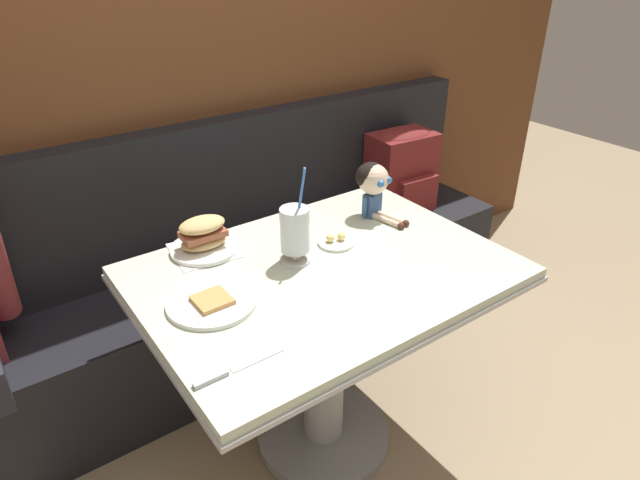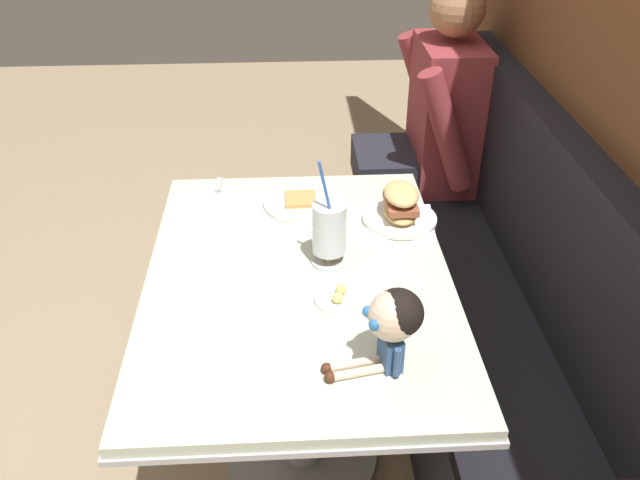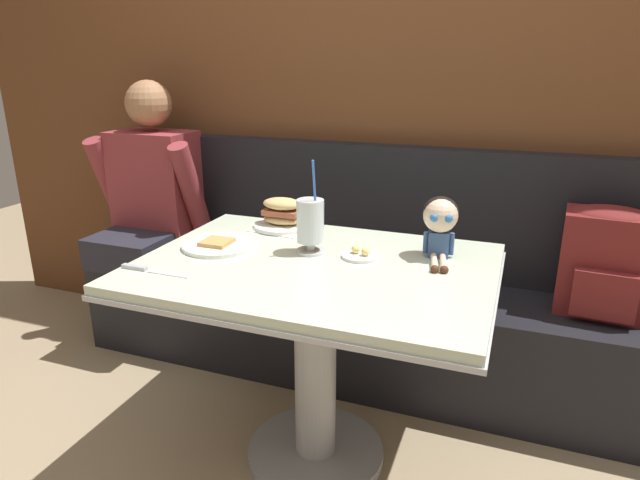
{
  "view_description": "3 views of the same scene",
  "coord_description": "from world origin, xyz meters",
  "px_view_note": "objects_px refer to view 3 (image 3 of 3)",
  "views": [
    {
      "loc": [
        -0.84,
        -0.97,
        1.63
      ],
      "look_at": [
        0.01,
        0.22,
        0.82
      ],
      "focal_mm": 30.98,
      "sensor_mm": 36.0,
      "label": 1
    },
    {
      "loc": [
        1.42,
        0.16,
        1.78
      ],
      "look_at": [
        -0.02,
        0.24,
        0.83
      ],
      "focal_mm": 37.36,
      "sensor_mm": 36.0,
      "label": 2
    },
    {
      "loc": [
        0.58,
        -1.32,
        1.35
      ],
      "look_at": [
        0.01,
        0.19,
        0.82
      ],
      "focal_mm": 30.75,
      "sensor_mm": 36.0,
      "label": 3
    }
  ],
  "objects_px": {
    "milkshake_glass": "(310,223)",
    "butter_saucer": "(360,255)",
    "butter_knife": "(144,269)",
    "seated_doll": "(440,219)",
    "diner_patron": "(152,194)",
    "backpack": "(605,259)",
    "sandwich_plate": "(282,216)",
    "toast_plate": "(219,245)"
  },
  "relations": [
    {
      "from": "backpack",
      "to": "sandwich_plate",
      "type": "bearing_deg",
      "value": -165.55
    },
    {
      "from": "toast_plate",
      "to": "seated_doll",
      "type": "relative_size",
      "value": 1.1
    },
    {
      "from": "milkshake_glass",
      "to": "butter_knife",
      "type": "bearing_deg",
      "value": -141.64
    },
    {
      "from": "seated_doll",
      "to": "butter_knife",
      "type": "bearing_deg",
      "value": -151.91
    },
    {
      "from": "sandwich_plate",
      "to": "diner_patron",
      "type": "xyz_separation_m",
      "value": [
        -0.8,
        0.27,
        -0.04
      ]
    },
    {
      "from": "butter_saucer",
      "to": "seated_doll",
      "type": "height_order",
      "value": "seated_doll"
    },
    {
      "from": "sandwich_plate",
      "to": "toast_plate",
      "type": "bearing_deg",
      "value": -111.61
    },
    {
      "from": "seated_doll",
      "to": "diner_patron",
      "type": "relative_size",
      "value": 0.28
    },
    {
      "from": "butter_saucer",
      "to": "seated_doll",
      "type": "xyz_separation_m",
      "value": [
        0.23,
        0.09,
        0.12
      ]
    },
    {
      "from": "butter_knife",
      "to": "backpack",
      "type": "xyz_separation_m",
      "value": [
        1.36,
        0.85,
        -0.09
      ]
    },
    {
      "from": "milkshake_glass",
      "to": "butter_saucer",
      "type": "bearing_deg",
      "value": 4.38
    },
    {
      "from": "butter_knife",
      "to": "milkshake_glass",
      "type": "bearing_deg",
      "value": 38.36
    },
    {
      "from": "seated_doll",
      "to": "backpack",
      "type": "relative_size",
      "value": 0.56
    },
    {
      "from": "milkshake_glass",
      "to": "butter_knife",
      "type": "relative_size",
      "value": 1.34
    },
    {
      "from": "seated_doll",
      "to": "sandwich_plate",
      "type": "bearing_deg",
      "value": 169.07
    },
    {
      "from": "milkshake_glass",
      "to": "seated_doll",
      "type": "distance_m",
      "value": 0.42
    },
    {
      "from": "milkshake_glass",
      "to": "seated_doll",
      "type": "xyz_separation_m",
      "value": [
        0.4,
        0.11,
        0.03
      ]
    },
    {
      "from": "milkshake_glass",
      "to": "diner_patron",
      "type": "xyz_separation_m",
      "value": [
        -1.0,
        0.5,
        -0.1
      ]
    },
    {
      "from": "toast_plate",
      "to": "sandwich_plate",
      "type": "xyz_separation_m",
      "value": [
        0.11,
        0.28,
        0.04
      ]
    },
    {
      "from": "milkshake_glass",
      "to": "sandwich_plate",
      "type": "relative_size",
      "value": 1.43
    },
    {
      "from": "butter_knife",
      "to": "seated_doll",
      "type": "height_order",
      "value": "seated_doll"
    },
    {
      "from": "milkshake_glass",
      "to": "backpack",
      "type": "distance_m",
      "value": 1.09
    },
    {
      "from": "seated_doll",
      "to": "butter_saucer",
      "type": "bearing_deg",
      "value": -157.96
    },
    {
      "from": "toast_plate",
      "to": "diner_patron",
      "type": "bearing_deg",
      "value": 141.23
    },
    {
      "from": "butter_saucer",
      "to": "backpack",
      "type": "distance_m",
      "value": 0.93
    },
    {
      "from": "butter_knife",
      "to": "seated_doll",
      "type": "bearing_deg",
      "value": 28.09
    },
    {
      "from": "sandwich_plate",
      "to": "butter_knife",
      "type": "bearing_deg",
      "value": -111.08
    },
    {
      "from": "toast_plate",
      "to": "butter_saucer",
      "type": "distance_m",
      "value": 0.49
    },
    {
      "from": "milkshake_glass",
      "to": "seated_doll",
      "type": "relative_size",
      "value": 1.39
    },
    {
      "from": "butter_knife",
      "to": "butter_saucer",
      "type": "bearing_deg",
      "value": 30.34
    },
    {
      "from": "butter_saucer",
      "to": "butter_knife",
      "type": "relative_size",
      "value": 0.51
    },
    {
      "from": "backpack",
      "to": "diner_patron",
      "type": "relative_size",
      "value": 0.5
    },
    {
      "from": "butter_knife",
      "to": "seated_doll",
      "type": "xyz_separation_m",
      "value": [
        0.81,
        0.43,
        0.12
      ]
    },
    {
      "from": "toast_plate",
      "to": "diner_patron",
      "type": "distance_m",
      "value": 0.88
    },
    {
      "from": "sandwich_plate",
      "to": "seated_doll",
      "type": "relative_size",
      "value": 0.97
    },
    {
      "from": "milkshake_glass",
      "to": "butter_saucer",
      "type": "height_order",
      "value": "milkshake_glass"
    },
    {
      "from": "seated_doll",
      "to": "diner_patron",
      "type": "bearing_deg",
      "value": 164.5
    },
    {
      "from": "seated_doll",
      "to": "backpack",
      "type": "xyz_separation_m",
      "value": [
        0.54,
        0.41,
        -0.21
      ]
    },
    {
      "from": "sandwich_plate",
      "to": "diner_patron",
      "type": "distance_m",
      "value": 0.85
    },
    {
      "from": "backpack",
      "to": "diner_patron",
      "type": "bearing_deg",
      "value": -179.34
    },
    {
      "from": "sandwich_plate",
      "to": "seated_doll",
      "type": "bearing_deg",
      "value": -10.93
    },
    {
      "from": "sandwich_plate",
      "to": "butter_saucer",
      "type": "xyz_separation_m",
      "value": [
        0.37,
        -0.21,
        -0.04
      ]
    }
  ]
}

